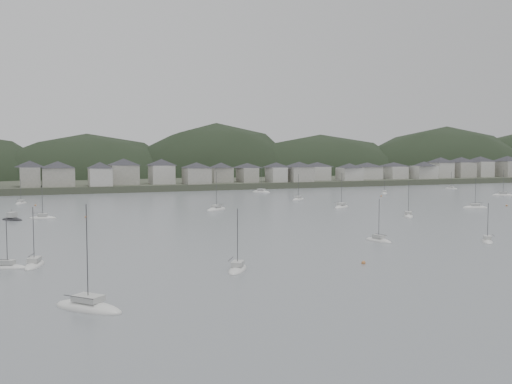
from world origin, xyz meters
name	(u,v)px	position (x,y,z in m)	size (l,w,h in m)	color
ground	(403,250)	(0.00, 0.00, 0.00)	(900.00, 900.00, 0.00)	slate
far_shore_land	(134,177)	(0.00, 295.00, 1.50)	(900.00, 250.00, 3.00)	#383D2D
forested_ridge	(149,199)	(4.83, 269.40, -11.28)	(851.55, 103.94, 102.57)	black
waterfront_town	(269,171)	(50.59, 183.34, 8.66)	(451.48, 28.46, 12.92)	gray
moored_fleet	(260,213)	(-1.91, 67.23, 0.18)	(267.92, 179.62, 13.33)	silver
motor_launch_far	(12,219)	(-69.87, 78.02, 0.30)	(6.60, 6.66, 3.67)	black
mooring_buoys	(268,219)	(-5.31, 52.70, 0.15)	(167.66, 142.25, 0.70)	#BC743E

